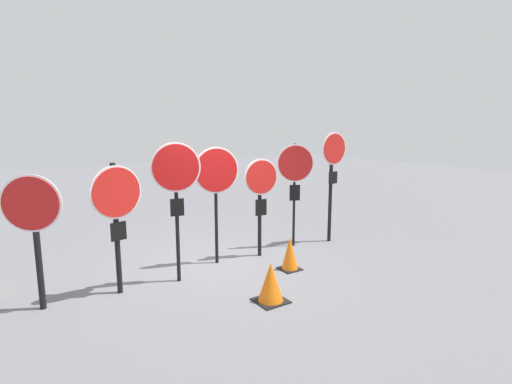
{
  "coord_description": "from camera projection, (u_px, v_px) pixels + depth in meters",
  "views": [
    {
      "loc": [
        -3.47,
        -6.28,
        2.66
      ],
      "look_at": [
        0.79,
        0.0,
        1.34
      ],
      "focal_mm": 28.0,
      "sensor_mm": 36.0,
      "label": 1
    }
  ],
  "objects": [
    {
      "name": "stop_sign_4",
      "position": [
        261.0,
        189.0,
        7.82
      ],
      "size": [
        0.71,
        0.17,
        1.97
      ],
      "rotation": [
        0.0,
        0.0,
        -0.14
      ],
      "color": "black",
      "rests_on": "ground"
    },
    {
      "name": "stop_sign_2",
      "position": [
        176.0,
        180.0,
        6.46
      ],
      "size": [
        0.8,
        0.22,
        2.35
      ],
      "rotation": [
        0.0,
        0.0,
        -0.23
      ],
      "color": "black",
      "rests_on": "ground"
    },
    {
      "name": "stop_sign_6",
      "position": [
        333.0,
        166.0,
        8.76
      ],
      "size": [
        0.71,
        0.15,
        2.45
      ],
      "rotation": [
        0.0,
        0.0,
        0.04
      ],
      "color": "black",
      "rests_on": "ground"
    },
    {
      "name": "traffic_cone_0",
      "position": [
        290.0,
        253.0,
        7.28
      ],
      "size": [
        0.36,
        0.36,
        0.62
      ],
      "color": "black",
      "rests_on": "ground"
    },
    {
      "name": "stop_sign_1",
      "position": [
        117.0,
        205.0,
        6.05
      ],
      "size": [
        0.81,
        0.21,
        2.06
      ],
      "rotation": [
        0.0,
        0.0,
        0.2
      ],
      "color": "black",
      "rests_on": "ground"
    },
    {
      "name": "stop_sign_3",
      "position": [
        216.0,
        178.0,
        7.35
      ],
      "size": [
        0.85,
        0.19,
        2.23
      ],
      "rotation": [
        0.0,
        0.0,
        -0.18
      ],
      "color": "black",
      "rests_on": "ground"
    },
    {
      "name": "traffic_cone_1",
      "position": [
        271.0,
        282.0,
        5.96
      ],
      "size": [
        0.46,
        0.46,
        0.61
      ],
      "color": "black",
      "rests_on": "ground"
    },
    {
      "name": "stop_sign_0",
      "position": [
        33.0,
        218.0,
        5.5
      ],
      "size": [
        0.73,
        0.38,
        1.97
      ],
      "rotation": [
        0.0,
        0.0,
        -0.46
      ],
      "color": "black",
      "rests_on": "ground"
    },
    {
      "name": "stop_sign_5",
      "position": [
        295.0,
        171.0,
        8.41
      ],
      "size": [
        0.73,
        0.37,
        2.23
      ],
      "rotation": [
        0.0,
        0.0,
        -0.44
      ],
      "color": "black",
      "rests_on": "ground"
    },
    {
      "name": "ground_plane",
      "position": [
        221.0,
        266.0,
        7.5
      ],
      "size": [
        40.0,
        40.0,
        0.0
      ],
      "primitive_type": "plane",
      "color": "slate"
    }
  ]
}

